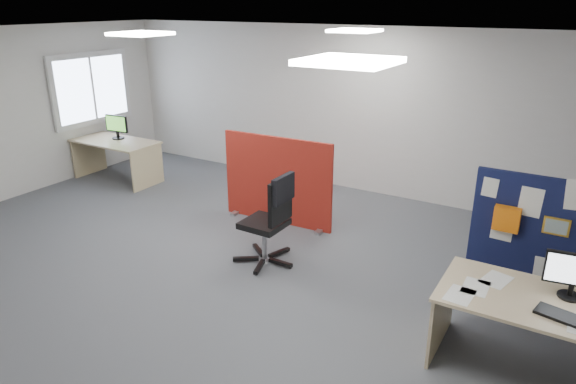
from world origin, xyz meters
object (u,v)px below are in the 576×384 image
at_px(second_desk, 118,150).
at_px(monitor_second, 117,126).
at_px(red_divider, 277,181).
at_px(navy_divider, 561,251).
at_px(main_desk, 563,321).
at_px(office_chair, 272,215).
at_px(monitor_main, 574,273).

height_order(second_desk, monitor_second, monitor_second).
relative_size(red_divider, monitor_second, 3.64).
bearing_deg(navy_divider, main_desk, -83.16).
bearing_deg(second_desk, navy_divider, -6.26).
xyz_separation_m(red_divider, office_chair, (0.63, -1.13, 0.02)).
relative_size(main_desk, monitor_main, 4.31).
relative_size(second_desk, office_chair, 1.35).
relative_size(monitor_main, red_divider, 0.27).
height_order(navy_divider, second_desk, navy_divider).
xyz_separation_m(navy_divider, monitor_second, (-7.20, 0.88, 0.22)).
bearing_deg(navy_divider, monitor_main, -81.58).
bearing_deg(office_chair, monitor_second, 162.53).
xyz_separation_m(main_desk, office_chair, (-3.16, 0.50, 0.09)).
height_order(monitor_main, second_desk, monitor_main).
bearing_deg(monitor_second, red_divider, -9.47).
distance_m(main_desk, office_chair, 3.21).
distance_m(main_desk, monitor_second, 7.57).
relative_size(main_desk, red_divider, 1.16).
distance_m(second_desk, monitor_second, 0.43).
distance_m(monitor_main, red_divider, 4.10).
bearing_deg(navy_divider, red_divider, 170.52).
height_order(navy_divider, red_divider, navy_divider).
xyz_separation_m(navy_divider, monitor_main, (0.13, -0.88, 0.21)).
xyz_separation_m(monitor_main, second_desk, (-7.27, 1.66, -0.41)).
bearing_deg(monitor_second, monitor_main, -18.64).
bearing_deg(main_desk, second_desk, 166.09).
xyz_separation_m(red_divider, second_desk, (-3.47, 0.17, -0.08)).
distance_m(main_desk, monitor_main, 0.41).
bearing_deg(second_desk, office_chair, -17.56).
height_order(main_desk, second_desk, same).
distance_m(navy_divider, red_divider, 3.72).
distance_m(red_divider, second_desk, 3.47).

